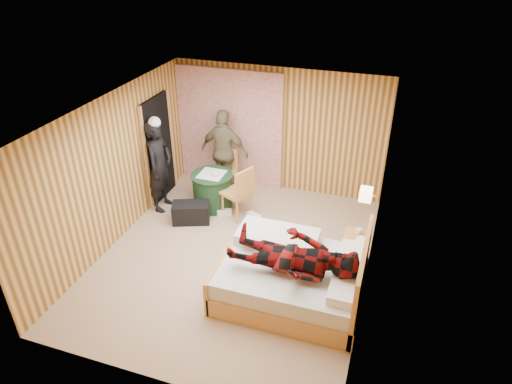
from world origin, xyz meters
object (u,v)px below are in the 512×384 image
(nightstand, at_px, (355,252))
(chair_near, at_px, (240,190))
(man_on_bed, at_px, (294,249))
(wall_lamp, at_px, (366,194))
(man_at_table, at_px, (225,152))
(woman_standing, at_px, (160,166))
(bed, at_px, (294,276))
(duffel_bag, at_px, (191,213))
(chair_far, at_px, (225,167))
(round_table, at_px, (213,190))

(nightstand, bearing_deg, chair_near, 160.66)
(nightstand, height_order, man_on_bed, man_on_bed)
(wall_lamp, xyz_separation_m, man_at_table, (-2.88, 1.57, -0.44))
(woman_standing, bearing_deg, nightstand, -100.51)
(bed, distance_m, man_on_bed, 0.70)
(duffel_bag, bearing_deg, man_on_bed, -54.36)
(chair_far, relative_size, chair_near, 0.91)
(wall_lamp, relative_size, nightstand, 0.46)
(man_at_table, xyz_separation_m, man_on_bed, (2.11, -2.78, 0.12))
(chair_far, height_order, man_at_table, man_at_table)
(duffel_bag, bearing_deg, nightstand, -27.90)
(duffel_bag, xyz_separation_m, man_at_table, (0.17, 1.28, 0.67))
(nightstand, xyz_separation_m, man_at_table, (-2.84, 1.64, 0.58))
(chair_far, distance_m, man_at_table, 0.32)
(wall_lamp, bearing_deg, woman_standing, 171.41)
(nightstand, xyz_separation_m, chair_far, (-2.82, 1.61, 0.25))
(chair_near, distance_m, woman_standing, 1.56)
(woman_standing, bearing_deg, round_table, -70.37)
(wall_lamp, relative_size, chair_near, 0.25)
(chair_near, bearing_deg, nightstand, 94.65)
(woman_standing, bearing_deg, wall_lamp, -99.26)
(chair_far, bearing_deg, bed, -37.06)
(wall_lamp, bearing_deg, man_on_bed, -122.49)
(round_table, distance_m, duffel_bag, 0.66)
(chair_far, distance_m, woman_standing, 1.37)
(bed, xyz_separation_m, duffel_bag, (-2.25, 1.27, -0.13))
(woman_standing, xyz_separation_m, man_on_bed, (3.00, -1.78, 0.10))
(round_table, relative_size, man_at_table, 0.46)
(nightstand, relative_size, round_table, 0.72)
(bed, relative_size, man_on_bed, 1.15)
(duffel_bag, distance_m, man_at_table, 1.46)
(chair_far, bearing_deg, man_at_table, 135.23)
(wall_lamp, distance_m, man_at_table, 3.31)
(duffel_bag, xyz_separation_m, woman_standing, (-0.72, 0.29, 0.70))
(chair_near, bearing_deg, duffel_bag, -39.20)
(bed, height_order, man_on_bed, man_on_bed)
(duffel_bag, bearing_deg, man_at_table, 61.31)
(round_table, bearing_deg, nightstand, -19.00)
(chair_far, height_order, duffel_bag, chair_far)
(man_on_bed, bearing_deg, woman_standing, 149.26)
(nightstand, xyz_separation_m, chair_near, (-2.20, 0.77, 0.31))
(wall_lamp, height_order, chair_far, wall_lamp)
(chair_near, height_order, woman_standing, woman_standing)
(wall_lamp, xyz_separation_m, bed, (-0.80, -0.99, -0.98))
(nightstand, xyz_separation_m, duffel_bag, (-3.01, 0.36, -0.10))
(duffel_bag, distance_m, man_on_bed, 2.84)
(wall_lamp, bearing_deg, round_table, 162.65)
(wall_lamp, xyz_separation_m, round_table, (-2.88, 0.90, -0.94))
(nightstand, distance_m, woman_standing, 3.83)
(nightstand, relative_size, woman_standing, 0.32)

